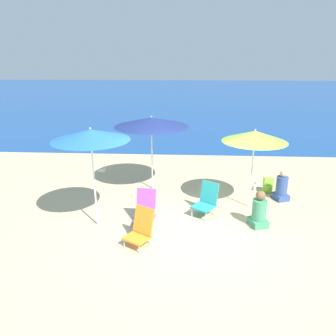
{
  "coord_description": "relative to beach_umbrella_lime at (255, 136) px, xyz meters",
  "views": [
    {
      "loc": [
        -0.26,
        -6.28,
        3.62
      ],
      "look_at": [
        -0.69,
        1.32,
        1.0
      ],
      "focal_mm": 35.0,
      "sensor_mm": 36.0,
      "label": 1
    }
  ],
  "objects": [
    {
      "name": "ground_plane",
      "position": [
        -1.35,
        -1.34,
        -1.82
      ],
      "size": [
        60.0,
        60.0,
        0.0
      ],
      "primitive_type": "plane",
      "color": "#C6B284"
    },
    {
      "name": "sea_water",
      "position": [
        -1.35,
        24.45,
        -1.82
      ],
      "size": [
        60.0,
        40.0,
        0.01
      ],
      "color": "#19478C",
      "rests_on": "ground"
    },
    {
      "name": "beach_umbrella_lime",
      "position": [
        0.0,
        0.0,
        0.0
      ],
      "size": [
        1.54,
        1.54,
        1.99
      ],
      "color": "white",
      "rests_on": "ground"
    },
    {
      "name": "beach_umbrella_navy",
      "position": [
        -2.56,
        1.06,
        0.1
      ],
      "size": [
        2.02,
        2.02,
        2.09
      ],
      "color": "white",
      "rests_on": "ground"
    },
    {
      "name": "beach_umbrella_blue",
      "position": [
        -3.58,
        -1.13,
        0.25
      ],
      "size": [
        1.64,
        1.64,
        2.23
      ],
      "color": "white",
      "rests_on": "ground"
    },
    {
      "name": "beach_chair_orange",
      "position": [
        -2.49,
        -1.85,
        -1.48
      ],
      "size": [
        0.66,
        0.68,
        0.75
      ],
      "rotation": [
        0.0,
        0.0,
        -0.56
      ],
      "color": "silver",
      "rests_on": "ground"
    },
    {
      "name": "beach_chair_purple",
      "position": [
        -2.5,
        -1.0,
        -1.46
      ],
      "size": [
        0.46,
        0.56,
        0.78
      ],
      "rotation": [
        0.0,
        0.0,
        -0.06
      ],
      "color": "silver",
      "rests_on": "ground"
    },
    {
      "name": "beach_chair_teal",
      "position": [
        -1.1,
        -0.48,
        -1.44
      ],
      "size": [
        0.69,
        0.71,
        0.78
      ],
      "rotation": [
        0.0,
        0.0,
        -0.6
      ],
      "color": "silver",
      "rests_on": "ground"
    },
    {
      "name": "person_seated_near",
      "position": [
        0.03,
        -0.98,
        -1.47
      ],
      "size": [
        0.44,
        0.48,
        0.84
      ],
      "rotation": [
        0.0,
        0.0,
        0.28
      ],
      "color": "#3F8C66",
      "rests_on": "ground"
    },
    {
      "name": "person_seated_far",
      "position": [
        0.92,
        0.49,
        -1.49
      ],
      "size": [
        0.43,
        0.47,
        0.81
      ],
      "rotation": [
        0.0,
        0.0,
        0.32
      ],
      "color": "#334C8C",
      "rests_on": "ground"
    },
    {
      "name": "backpack_lime",
      "position": [
        0.69,
        0.97,
        -1.61
      ],
      "size": [
        0.25,
        0.21,
        0.42
      ],
      "color": "#8ECC3D",
      "rests_on": "ground"
    },
    {
      "name": "water_bottle",
      "position": [
        0.35,
        1.07,
        -1.73
      ],
      "size": [
        0.09,
        0.09,
        0.23
      ],
      "color": "silver",
      "rests_on": "ground"
    },
    {
      "name": "seagull",
      "position": [
        -4.28,
        2.1,
        -1.68
      ],
      "size": [
        0.27,
        0.11,
        0.23
      ],
      "color": "gold",
      "rests_on": "ground"
    }
  ]
}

